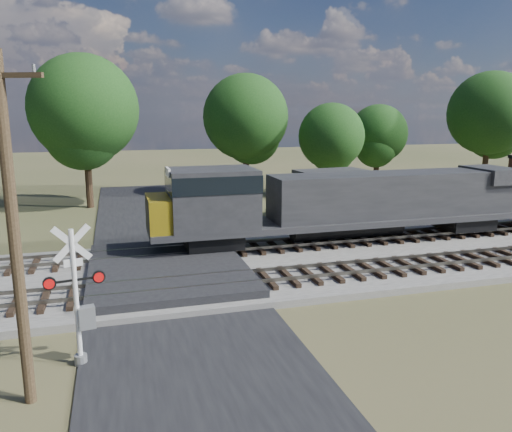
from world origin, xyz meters
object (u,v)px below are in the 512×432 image
object	(u,v)px
crossing_signal_near	(80,308)
utility_pole	(13,227)
equipment_shed	(339,196)
crossing_signal_far	(215,215)

from	to	relation	value
crossing_signal_near	utility_pole	xyz separation A→B (m)	(-1.25, -1.73, 2.92)
crossing_signal_near	utility_pole	world-z (taller)	utility_pole
crossing_signal_near	equipment_shed	size ratio (longest dim) A/B	0.80
crossing_signal_near	utility_pole	bearing A→B (deg)	-135.26
equipment_shed	utility_pole	bearing A→B (deg)	-138.55
crossing_signal_near	equipment_shed	distance (m)	23.26
crossing_signal_near	crossing_signal_far	distance (m)	15.02
utility_pole	crossing_signal_near	bearing A→B (deg)	76.03
crossing_signal_near	equipment_shed	world-z (taller)	crossing_signal_near
utility_pole	crossing_signal_far	bearing A→B (deg)	84.02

